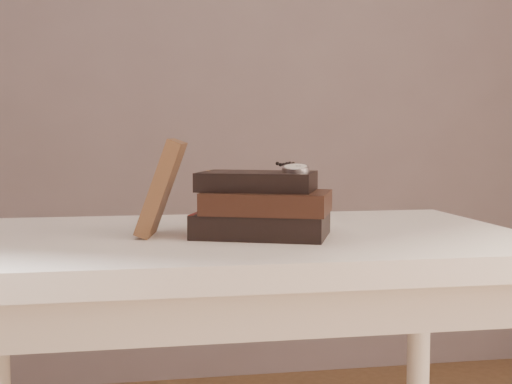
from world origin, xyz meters
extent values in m
cube|color=slate|center=(0.00, 1.75, 1.35)|extent=(3.50, 0.02, 2.70)
cube|color=white|center=(0.00, 0.35, 0.73)|extent=(1.00, 0.60, 0.04)
cube|color=white|center=(0.00, 0.35, 0.67)|extent=(0.88, 0.49, 0.08)
cube|color=black|center=(0.04, 0.30, 0.77)|extent=(0.26, 0.22, 0.04)
cube|color=beige|center=(0.04, 0.30, 0.77)|extent=(0.25, 0.20, 0.03)
cube|color=gold|center=(-0.05, 0.36, 0.77)|extent=(0.01, 0.01, 0.04)
cube|color=maroon|center=(-0.06, 0.34, 0.77)|extent=(0.06, 0.13, 0.04)
cube|color=black|center=(0.04, 0.29, 0.81)|extent=(0.24, 0.20, 0.04)
cube|color=beige|center=(0.05, 0.29, 0.81)|extent=(0.23, 0.19, 0.03)
cube|color=gold|center=(-0.04, 0.35, 0.81)|extent=(0.01, 0.01, 0.04)
cube|color=black|center=(0.03, 0.31, 0.84)|extent=(0.22, 0.19, 0.03)
cube|color=beige|center=(0.03, 0.31, 0.84)|extent=(0.21, 0.18, 0.02)
cube|color=gold|center=(-0.05, 0.37, 0.84)|extent=(0.01, 0.01, 0.03)
cube|color=#482C1B|center=(-0.13, 0.34, 0.83)|extent=(0.10, 0.12, 0.16)
cylinder|color=silver|center=(0.09, 0.27, 0.86)|extent=(0.06, 0.06, 0.02)
cylinder|color=white|center=(0.09, 0.27, 0.87)|extent=(0.05, 0.05, 0.01)
torus|color=silver|center=(0.09, 0.27, 0.87)|extent=(0.05, 0.05, 0.01)
cylinder|color=silver|center=(0.10, 0.29, 0.86)|extent=(0.01, 0.01, 0.01)
cube|color=black|center=(0.09, 0.27, 0.87)|extent=(0.01, 0.01, 0.00)
cube|color=black|center=(0.09, 0.27, 0.87)|extent=(0.01, 0.00, 0.00)
sphere|color=black|center=(0.10, 0.30, 0.87)|extent=(0.01, 0.01, 0.01)
sphere|color=black|center=(0.09, 0.32, 0.87)|extent=(0.01, 0.01, 0.01)
sphere|color=black|center=(0.09, 0.33, 0.87)|extent=(0.01, 0.01, 0.01)
sphere|color=black|center=(0.09, 0.34, 0.87)|extent=(0.01, 0.01, 0.01)
sphere|color=black|center=(0.09, 0.36, 0.87)|extent=(0.01, 0.01, 0.01)
sphere|color=black|center=(0.08, 0.37, 0.87)|extent=(0.01, 0.01, 0.01)
sphere|color=black|center=(0.08, 0.39, 0.87)|extent=(0.01, 0.01, 0.01)
torus|color=silver|center=(-0.03, 0.40, 0.81)|extent=(0.05, 0.03, 0.04)
torus|color=silver|center=(0.01, 0.39, 0.81)|extent=(0.05, 0.03, 0.04)
cylinder|color=silver|center=(-0.01, 0.39, 0.82)|extent=(0.01, 0.01, 0.00)
cylinder|color=silver|center=(-0.03, 0.46, 0.81)|extent=(0.04, 0.09, 0.02)
cylinder|color=silver|center=(0.05, 0.42, 0.81)|extent=(0.04, 0.09, 0.02)
camera|label=1|loc=(-0.18, -0.84, 0.92)|focal=49.03mm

